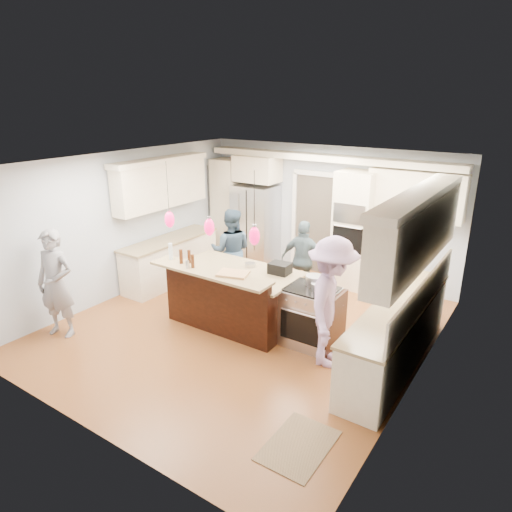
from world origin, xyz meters
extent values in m
plane|color=#AA5F2E|center=(0.00, 0.00, 0.00)|extent=(6.00, 6.00, 0.00)
cube|color=#B2BCC6|center=(0.00, 3.00, 1.35)|extent=(5.50, 0.04, 2.70)
cube|color=#B2BCC6|center=(0.00, -3.00, 1.35)|extent=(5.50, 0.04, 2.70)
cube|color=#B2BCC6|center=(-2.75, 0.00, 1.35)|extent=(0.04, 6.00, 2.70)
cube|color=#B2BCC6|center=(2.75, 0.00, 1.35)|extent=(0.04, 6.00, 2.70)
cube|color=white|center=(0.00, 0.00, 2.70)|extent=(5.50, 6.00, 0.04)
cube|color=#B7B7BC|center=(-1.55, 2.64, 0.90)|extent=(0.90, 0.70, 1.80)
cube|color=#F0E4C2|center=(0.75, 2.67, 1.15)|extent=(0.72, 0.64, 2.30)
cube|color=black|center=(0.75, 2.34, 1.55)|extent=(0.60, 0.02, 0.35)
cube|color=black|center=(0.75, 2.34, 1.05)|extent=(0.60, 0.02, 0.50)
cylinder|color=#B7B7BC|center=(0.75, 2.31, 1.30)|extent=(0.55, 0.02, 0.02)
cube|color=#F0E4C2|center=(-2.35, 2.70, 1.15)|extent=(0.60, 0.58, 2.30)
cube|color=#F0E4C2|center=(-1.55, 2.70, 2.15)|extent=(0.95, 0.58, 0.55)
cube|color=#F0E4C2|center=(1.80, 2.82, 1.95)|extent=(1.70, 0.35, 0.85)
cube|color=beige|center=(0.00, 2.80, 2.48)|extent=(5.30, 0.38, 0.12)
cube|color=#4C443A|center=(-0.25, 2.99, 1.05)|extent=(0.90, 0.06, 2.10)
cube|color=white|center=(-0.25, 2.95, 2.13)|extent=(1.04, 0.06, 0.10)
cube|color=#F0E4C2|center=(2.40, 0.30, 0.44)|extent=(0.60, 3.00, 0.88)
cube|color=tan|center=(2.40, 0.30, 0.90)|extent=(0.64, 3.05, 0.04)
cube|color=#F0E4C2|center=(2.52, 0.30, 1.98)|extent=(0.35, 3.00, 0.85)
cube|color=beige|center=(2.51, 0.30, 2.46)|extent=(0.37, 3.10, 0.10)
cube|color=#F0E4C2|center=(-2.40, 0.80, 0.44)|extent=(0.60, 2.20, 0.88)
cube|color=tan|center=(-2.40, 0.80, 0.90)|extent=(0.64, 2.25, 0.04)
cube|color=#F0E4C2|center=(-2.52, 0.80, 1.98)|extent=(0.35, 2.20, 0.85)
cube|color=beige|center=(-2.51, 0.80, 2.46)|extent=(0.37, 2.30, 0.10)
cube|color=black|center=(-0.25, 0.15, 0.44)|extent=(2.00, 1.00, 0.88)
cube|color=tan|center=(-0.25, 0.15, 0.90)|extent=(2.10, 1.10, 0.04)
cube|color=black|center=(-0.25, -0.41, 0.54)|extent=(2.00, 0.12, 1.08)
cube|color=tan|center=(-0.25, -0.55, 1.10)|extent=(2.10, 0.42, 0.04)
cube|color=black|center=(0.42, 0.41, 1.01)|extent=(0.34, 0.28, 0.18)
cube|color=#B7B7BC|center=(1.13, 0.15, 0.45)|extent=(0.76, 0.66, 0.90)
cube|color=black|center=(1.13, -0.19, 0.40)|extent=(0.65, 0.01, 0.45)
cube|color=black|center=(1.13, 0.15, 0.91)|extent=(0.72, 0.59, 0.02)
cube|color=black|center=(1.54, 0.15, 0.44)|extent=(0.06, 0.71, 0.88)
cylinder|color=black|center=(-1.05, -0.51, 2.33)|extent=(0.01, 0.01, 0.75)
ellipsoid|color=#F80E59|center=(-1.05, -0.51, 1.80)|extent=(0.15, 0.15, 0.26)
cylinder|color=black|center=(-0.25, -0.51, 2.33)|extent=(0.01, 0.01, 0.75)
ellipsoid|color=#F80E59|center=(-0.25, -0.51, 1.80)|extent=(0.15, 0.15, 0.26)
cylinder|color=black|center=(0.55, -0.51, 2.33)|extent=(0.01, 0.01, 0.75)
ellipsoid|color=#F80E59|center=(0.55, -0.51, 1.80)|extent=(0.15, 0.15, 0.26)
imported|color=gray|center=(-2.30, -1.80, 0.87)|extent=(0.73, 0.58, 1.74)
imported|color=#2C4257|center=(-1.10, 1.13, 0.82)|extent=(1.00, 0.93, 1.64)
imported|color=#495D66|center=(0.22, 1.60, 0.75)|extent=(0.92, 0.48, 1.49)
imported|color=#AA87B6|center=(1.60, -0.18, 0.94)|extent=(0.97, 1.34, 1.87)
cube|color=#92784F|center=(2.06, -1.89, 0.01)|extent=(0.63, 0.92, 0.01)
cylinder|color=silver|center=(-1.10, -0.48, 1.26)|extent=(0.07, 0.07, 0.27)
cylinder|color=#401E0B|center=(-0.74, -0.44, 1.23)|extent=(0.07, 0.07, 0.21)
cylinder|color=#401E0B|center=(-0.83, -0.53, 1.23)|extent=(0.06, 0.06, 0.23)
cylinder|color=#401E0B|center=(-0.56, -0.57, 1.23)|extent=(0.07, 0.07, 0.21)
cylinder|color=#B7B7BC|center=(-0.62, -0.63, 1.18)|extent=(0.07, 0.07, 0.12)
cube|color=tan|center=(0.14, -0.47, 1.14)|extent=(0.51, 0.43, 0.03)
cylinder|color=#B7B7BC|center=(1.10, 0.29, 0.99)|extent=(0.26, 0.26, 0.15)
cylinder|color=#B7B7BC|center=(1.23, 0.16, 0.97)|extent=(0.21, 0.21, 0.11)
camera|label=1|loc=(3.92, -5.49, 3.62)|focal=32.00mm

